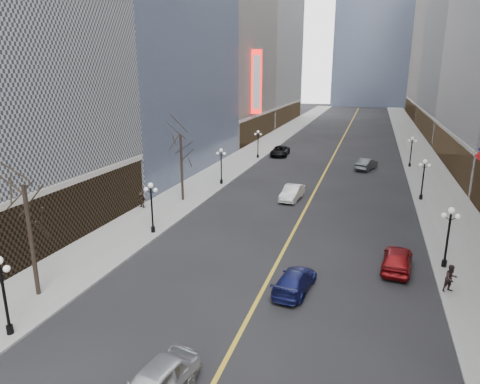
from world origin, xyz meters
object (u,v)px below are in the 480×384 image
Objects in this scene: streetlamp_west_3 at (258,141)px; car_nb_mid at (292,193)px; car_nb_far at (280,151)px; streetlamp_west_0 at (3,288)px; streetlamp_west_2 at (221,162)px; streetlamp_east_3 at (411,148)px; car_sb_mid at (397,259)px; streetlamp_east_1 at (449,231)px; streetlamp_east_2 at (423,175)px; car_sb_near at (295,281)px; car_sb_far at (366,164)px; streetlamp_west_1 at (152,202)px.

streetlamp_west_3 reaches higher than car_nb_mid.
car_nb_far is at bearing 109.96° from car_nb_mid.
streetlamp_west_0 and streetlamp_west_2 have the same top height.
streetlamp_east_3 is 37.42m from car_sb_mid.
streetlamp_east_2 is at bearing 90.00° from streetlamp_east_1.
car_sb_near is at bearing -111.81° from streetlamp_east_2.
streetlamp_east_2 is at bearing -49.06° from car_nb_far.
streetlamp_west_0 is 55.63m from car_nb_far.
streetlamp_east_3 is 1.00× the size of streetlamp_west_0.
car_sb_mid reaches higher than car_sb_far.
streetlamp_east_1 is 1.00× the size of streetlamp_west_3.
streetlamp_east_1 is 18.00m from streetlamp_east_2.
streetlamp_west_3 is (0.00, 52.00, 0.00)m from streetlamp_west_0.
car_sb_near is at bearing 34.56° from streetlamp_west_0.
streetlamp_east_2 and streetlamp_west_1 have the same top height.
streetlamp_west_0 reaches higher than car_nb_far.
car_sb_mid is (-3.31, -19.22, -2.05)m from streetlamp_east_2.
streetlamp_west_0 and streetlamp_west_3 have the same top height.
streetlamp_west_0 is 16.90m from car_sb_near.
car_nb_mid is 26.36m from car_nb_far.
car_nb_mid is (-13.80, -21.96, -2.09)m from streetlamp_east_3.
car_nb_far is at bearing 85.66° from streetlamp_west_1.
streetlamp_east_1 is at bearing -90.00° from streetlamp_east_2.
streetlamp_west_2 is at bearing -100.77° from car_nb_far.
streetlamp_east_3 and streetlamp_west_3 have the same top height.
streetlamp_west_1 is 0.91× the size of car_sb_mid.
car_nb_far is (3.00, 21.51, -2.07)m from streetlamp_west_2.
streetlamp_east_3 reaches higher than car_sb_far.
streetlamp_east_2 reaches higher than car_nb_far.
car_sb_far is at bearing 100.79° from streetlamp_east_1.
streetlamp_west_3 reaches higher than car_sb_far.
streetlamp_west_3 is 0.88× the size of car_sb_far.
car_nb_far is 15.98m from car_sb_far.
streetlamp_east_2 is 1.00× the size of streetlamp_west_1.
car_sb_mid reaches higher than car_nb_far.
car_sb_near is (-9.80, -24.49, -2.19)m from streetlamp_east_2.
streetlamp_west_2 is 1.00× the size of streetlamp_west_3.
car_sb_mid is 0.97× the size of car_sb_far.
car_sb_mid is (-3.31, -1.22, -2.05)m from streetlamp_east_1.
streetlamp_west_3 reaches higher than car_sb_mid.
streetlamp_east_3 and streetlamp_west_2 have the same top height.
streetlamp_east_2 is 14.51m from car_nb_mid.
streetlamp_east_1 is 29.68m from streetlamp_west_2.
streetlamp_west_3 is at bearing 119.07° from car_nb_mid.
streetlamp_east_1 reaches higher than car_sb_far.
streetlamp_west_1 is at bearing 90.00° from streetlamp_west_0.
streetlamp_west_0 is 0.76× the size of car_nb_far.
streetlamp_west_0 and streetlamp_west_1 have the same top height.
car_nb_mid is at bearing 71.93° from streetlamp_west_0.
streetlamp_west_1 is at bearing -90.00° from streetlamp_west_3.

